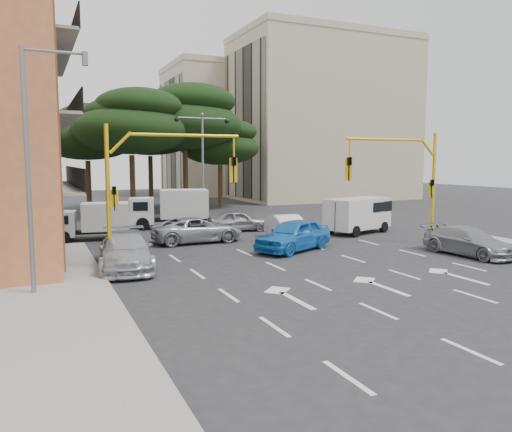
% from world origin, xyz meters
% --- Properties ---
extents(ground, '(120.00, 120.00, 0.00)m').
position_xyz_m(ground, '(0.00, 0.00, 0.00)').
color(ground, '#28282B').
rests_on(ground, ground).
extents(sidewalk_left, '(5.00, 26.00, 0.15)m').
position_xyz_m(sidewalk_left, '(-11.50, -4.00, 0.07)').
color(sidewalk_left, gray).
rests_on(sidewalk_left, ground).
extents(median_strip, '(1.40, 6.00, 0.15)m').
position_xyz_m(median_strip, '(0.00, 16.00, 0.07)').
color(median_strip, gray).
rests_on(median_strip, ground).
extents(apartment_beige_near, '(20.20, 12.15, 18.70)m').
position_xyz_m(apartment_beige_near, '(19.95, 32.00, 9.35)').
color(apartment_beige_near, '#C8B396').
rests_on(apartment_beige_near, ground).
extents(apartment_beige_far, '(16.20, 12.15, 16.70)m').
position_xyz_m(apartment_beige_far, '(12.95, 44.00, 8.35)').
color(apartment_beige_far, '#C8B396').
rests_on(apartment_beige_far, ground).
extents(pine_left_near, '(9.15, 9.15, 10.23)m').
position_xyz_m(pine_left_near, '(-3.94, 21.96, 7.60)').
color(pine_left_near, '#382616').
rests_on(pine_left_near, ground).
extents(pine_center, '(9.98, 9.98, 11.16)m').
position_xyz_m(pine_center, '(1.06, 23.96, 8.30)').
color(pine_center, '#382616').
rests_on(pine_center, ground).
extents(pine_left_far, '(8.32, 8.32, 9.30)m').
position_xyz_m(pine_left_far, '(-6.94, 25.96, 6.91)').
color(pine_left_far, '#382616').
rests_on(pine_left_far, ground).
extents(pine_right, '(7.49, 7.49, 8.37)m').
position_xyz_m(pine_right, '(5.06, 25.96, 6.22)').
color(pine_right, '#382616').
rests_on(pine_right, ground).
extents(pine_back, '(9.15, 9.15, 10.23)m').
position_xyz_m(pine_back, '(-0.94, 28.96, 7.60)').
color(pine_back, '#382616').
rests_on(pine_back, ground).
extents(signal_mast_right, '(5.79, 0.37, 6.00)m').
position_xyz_m(signal_mast_right, '(6.80, 1.99, 3.88)').
color(signal_mast_right, gold).
rests_on(signal_mast_right, ground).
extents(signal_mast_left, '(5.79, 0.37, 6.00)m').
position_xyz_m(signal_mast_left, '(-6.80, 1.99, 3.88)').
color(signal_mast_left, gold).
rests_on(signal_mast_left, ground).
extents(street_lamp_left, '(2.08, 0.20, 8.00)m').
position_xyz_m(street_lamp_left, '(-11.29, -1.00, 4.72)').
color(street_lamp_left, slate).
rests_on(street_lamp_left, sidewalk_left).
extents(street_lamp_center, '(4.16, 0.36, 7.77)m').
position_xyz_m(street_lamp_center, '(0.00, 16.00, 5.43)').
color(street_lamp_center, slate).
rests_on(street_lamp_center, median_strip).
extents(car_white_hatch, '(2.06, 4.48, 1.42)m').
position_xyz_m(car_white_hatch, '(1.74, 6.00, 0.71)').
color(car_white_hatch, silver).
rests_on(car_white_hatch, ground).
extents(car_blue_compact, '(5.06, 3.79, 1.60)m').
position_xyz_m(car_blue_compact, '(0.50, 3.00, 0.80)').
color(car_blue_compact, blue).
rests_on(car_blue_compact, ground).
extents(car_silver_wagon, '(2.83, 5.53, 1.54)m').
position_xyz_m(car_silver_wagon, '(-7.93, 2.19, 0.77)').
color(car_silver_wagon, '#B0B3B8').
rests_on(car_silver_wagon, ground).
extents(car_silver_cross_a, '(5.09, 2.43, 1.40)m').
position_xyz_m(car_silver_cross_a, '(-3.14, 7.50, 0.70)').
color(car_silver_cross_a, '#AAACB2').
rests_on(car_silver_cross_a, ground).
extents(car_silver_cross_b, '(4.14, 2.15, 1.34)m').
position_xyz_m(car_silver_cross_b, '(0.60, 10.65, 0.67)').
color(car_silver_cross_b, '#999AA0').
rests_on(car_silver_cross_b, ground).
extents(car_silver_parked, '(2.27, 4.77, 1.34)m').
position_xyz_m(car_silver_parked, '(7.60, -1.52, 0.67)').
color(car_silver_parked, '#93969A').
rests_on(car_silver_parked, ground).
extents(van_white, '(4.88, 3.33, 2.23)m').
position_xyz_m(van_white, '(7.06, 6.74, 1.12)').
color(van_white, silver).
rests_on(van_white, ground).
extents(box_truck_a, '(4.52, 2.41, 2.12)m').
position_xyz_m(box_truck_a, '(-8.40, 10.70, 1.06)').
color(box_truck_a, silver).
rests_on(box_truck_a, ground).
extents(box_truck_b, '(5.59, 3.27, 2.58)m').
position_xyz_m(box_truck_b, '(-3.03, 13.96, 1.29)').
color(box_truck_b, white).
rests_on(box_truck_b, ground).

